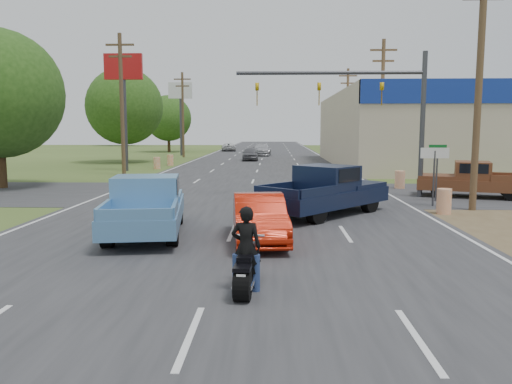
{
  "coord_description": "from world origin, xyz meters",
  "views": [
    {
      "loc": [
        1.32,
        -7.56,
        3.29
      ],
      "look_at": [
        0.76,
        8.32,
        1.3
      ],
      "focal_mm": 35.0,
      "sensor_mm": 36.0,
      "label": 1
    }
  ],
  "objects_px": {
    "distant_car_silver": "(262,150)",
    "motorcycle": "(246,270)",
    "brown_pickup": "(471,179)",
    "distant_car_grey": "(250,154)",
    "blue_pickup": "(147,205)",
    "red_convertible": "(259,219)",
    "rider": "(246,252)",
    "navy_pickup": "(327,190)",
    "distant_car_white": "(228,147)"
  },
  "relations": [
    {
      "from": "distant_car_grey",
      "to": "distant_car_white",
      "type": "relative_size",
      "value": 0.93
    },
    {
      "from": "blue_pickup",
      "to": "motorcycle",
      "type": "bearing_deg",
      "value": -66.7
    },
    {
      "from": "rider",
      "to": "distant_car_white",
      "type": "relative_size",
      "value": 0.37
    },
    {
      "from": "red_convertible",
      "to": "distant_car_white",
      "type": "height_order",
      "value": "red_convertible"
    },
    {
      "from": "blue_pickup",
      "to": "distant_car_grey",
      "type": "height_order",
      "value": "blue_pickup"
    },
    {
      "from": "distant_car_silver",
      "to": "motorcycle",
      "type": "bearing_deg",
      "value": -86.87
    },
    {
      "from": "red_convertible",
      "to": "distant_car_grey",
      "type": "distance_m",
      "value": 38.91
    },
    {
      "from": "blue_pickup",
      "to": "navy_pickup",
      "type": "distance_m",
      "value": 7.2
    },
    {
      "from": "distant_car_grey",
      "to": "distant_car_silver",
      "type": "relative_size",
      "value": 0.78
    },
    {
      "from": "brown_pickup",
      "to": "red_convertible",
      "type": "bearing_deg",
      "value": 153.03
    },
    {
      "from": "red_convertible",
      "to": "rider",
      "type": "bearing_deg",
      "value": -97.62
    },
    {
      "from": "rider",
      "to": "brown_pickup",
      "type": "xyz_separation_m",
      "value": [
        10.22,
        14.74,
        0.05
      ]
    },
    {
      "from": "red_convertible",
      "to": "navy_pickup",
      "type": "bearing_deg",
      "value": 56.69
    },
    {
      "from": "rider",
      "to": "navy_pickup",
      "type": "xyz_separation_m",
      "value": [
        2.62,
        9.43,
        0.13
      ]
    },
    {
      "from": "blue_pickup",
      "to": "brown_pickup",
      "type": "distance_m",
      "value": 16.46
    },
    {
      "from": "distant_car_white",
      "to": "red_convertible",
      "type": "bearing_deg",
      "value": 88.69
    },
    {
      "from": "navy_pickup",
      "to": "brown_pickup",
      "type": "height_order",
      "value": "navy_pickup"
    },
    {
      "from": "rider",
      "to": "distant_car_silver",
      "type": "xyz_separation_m",
      "value": [
        -0.95,
        53.67,
        -0.06
      ]
    },
    {
      "from": "motorcycle",
      "to": "distant_car_white",
      "type": "bearing_deg",
      "value": 99.37
    },
    {
      "from": "rider",
      "to": "distant_car_white",
      "type": "distance_m",
      "value": 67.22
    },
    {
      "from": "navy_pickup",
      "to": "motorcycle",
      "type": "bearing_deg",
      "value": -63.49
    },
    {
      "from": "blue_pickup",
      "to": "distant_car_silver",
      "type": "relative_size",
      "value": 1.09
    },
    {
      "from": "distant_car_grey",
      "to": "distant_car_silver",
      "type": "height_order",
      "value": "distant_car_silver"
    },
    {
      "from": "rider",
      "to": "red_convertible",
      "type": "bearing_deg",
      "value": -87.74
    },
    {
      "from": "distant_car_grey",
      "to": "distant_car_white",
      "type": "bearing_deg",
      "value": 98.24
    },
    {
      "from": "motorcycle",
      "to": "rider",
      "type": "relative_size",
      "value": 1.24
    },
    {
      "from": "motorcycle",
      "to": "brown_pickup",
      "type": "distance_m",
      "value": 17.99
    },
    {
      "from": "rider",
      "to": "navy_pickup",
      "type": "bearing_deg",
      "value": -101.67
    },
    {
      "from": "red_convertible",
      "to": "brown_pickup",
      "type": "distance_m",
      "value": 14.31
    },
    {
      "from": "red_convertible",
      "to": "distant_car_silver",
      "type": "distance_m",
      "value": 49.08
    },
    {
      "from": "red_convertible",
      "to": "distant_car_grey",
      "type": "relative_size",
      "value": 1.01
    },
    {
      "from": "motorcycle",
      "to": "brown_pickup",
      "type": "relative_size",
      "value": 0.37
    },
    {
      "from": "rider",
      "to": "distant_car_grey",
      "type": "xyz_separation_m",
      "value": [
        -1.98,
        43.46,
        -0.13
      ]
    },
    {
      "from": "red_convertible",
      "to": "blue_pickup",
      "type": "xyz_separation_m",
      "value": [
        -3.59,
        0.99,
        0.24
      ]
    },
    {
      "from": "motorcycle",
      "to": "navy_pickup",
      "type": "relative_size",
      "value": 0.36
    },
    {
      "from": "motorcycle",
      "to": "distant_car_grey",
      "type": "relative_size",
      "value": 0.5
    },
    {
      "from": "rider",
      "to": "blue_pickup",
      "type": "relative_size",
      "value": 0.29
    },
    {
      "from": "red_convertible",
      "to": "motorcycle",
      "type": "relative_size",
      "value": 2.02
    },
    {
      "from": "red_convertible",
      "to": "distant_car_grey",
      "type": "xyz_separation_m",
      "value": [
        -2.11,
        38.86,
        0.02
      ]
    },
    {
      "from": "navy_pickup",
      "to": "brown_pickup",
      "type": "bearing_deg",
      "value": 76.98
    },
    {
      "from": "rider",
      "to": "distant_car_grey",
      "type": "distance_m",
      "value": 43.5
    },
    {
      "from": "navy_pickup",
      "to": "distant_car_grey",
      "type": "distance_m",
      "value": 34.34
    },
    {
      "from": "navy_pickup",
      "to": "distant_car_white",
      "type": "xyz_separation_m",
      "value": [
        -9.05,
        57.48,
        -0.35
      ]
    },
    {
      "from": "blue_pickup",
      "to": "red_convertible",
      "type": "bearing_deg",
      "value": -23.68
    },
    {
      "from": "blue_pickup",
      "to": "distant_car_grey",
      "type": "relative_size",
      "value": 1.4
    },
    {
      "from": "brown_pickup",
      "to": "distant_car_grey",
      "type": "distance_m",
      "value": 31.2
    },
    {
      "from": "red_convertible",
      "to": "rider",
      "type": "relative_size",
      "value": 2.51
    },
    {
      "from": "brown_pickup",
      "to": "distant_car_grey",
      "type": "height_order",
      "value": "brown_pickup"
    },
    {
      "from": "distant_car_silver",
      "to": "red_convertible",
      "type": "bearing_deg",
      "value": -86.62
    },
    {
      "from": "brown_pickup",
      "to": "distant_car_white",
      "type": "xyz_separation_m",
      "value": [
        -16.65,
        52.17,
        -0.26
      ]
    }
  ]
}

